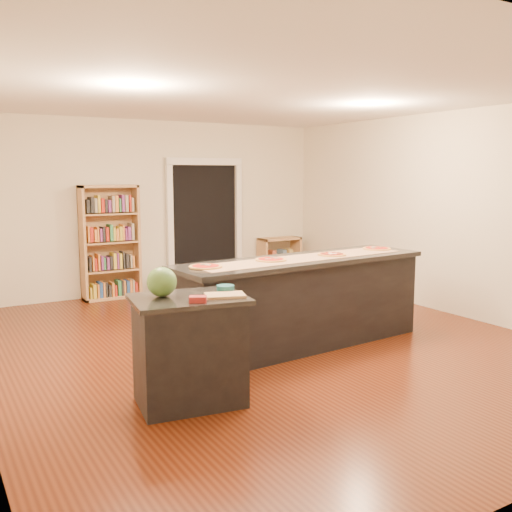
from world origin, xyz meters
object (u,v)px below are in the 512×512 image
kitchen_island (302,302)px  side_counter (189,350)px  bookshelf (110,242)px  watermelon (162,282)px  low_shelf (279,259)px  waste_bin (164,283)px

kitchen_island → side_counter: (-1.78, -0.88, -0.04)m
bookshelf → watermelon: bearing=-100.9°
low_shelf → side_counter: bearing=-130.5°
side_counter → low_shelf: 5.81m
side_counter → low_shelf: bearing=58.1°
side_counter → watermelon: (-0.19, 0.12, 0.59)m
bookshelf → watermelon: (-0.83, -4.31, 0.17)m
side_counter → watermelon: size_ratio=3.76×
kitchen_island → side_counter: size_ratio=3.25×
waste_bin → watermelon: bearing=-111.4°
bookshelf → watermelon: size_ratio=7.09×
low_shelf → watermelon: watermelon is taller
side_counter → bookshelf: bookshelf is taller
waste_bin → watermelon: (-1.63, -4.15, 0.87)m
kitchen_island → waste_bin: size_ratio=8.42×
kitchen_island → bookshelf: bearing=103.3°
waste_bin → side_counter: bearing=-108.6°
kitchen_island → watermelon: (-1.97, -0.76, 0.55)m
low_shelf → waste_bin: bearing=-176.4°
side_counter → kitchen_island: bearing=34.8°
low_shelf → waste_bin: low_shelf is taller
bookshelf → watermelon: 4.39m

